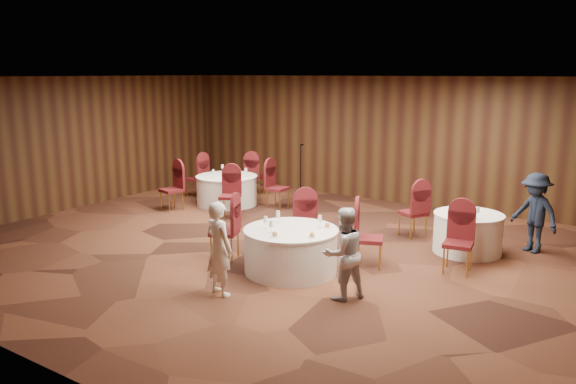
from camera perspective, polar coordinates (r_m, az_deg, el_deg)
The scene contains 15 objects.
ground at distance 10.69m, azimuth -1.49°, elevation -5.84°, with size 12.00×12.00×0.00m, color black.
room_shell at distance 10.26m, azimuth -1.55°, elevation 4.66°, with size 12.00×12.00×12.00m.
table_main at distance 9.43m, azimuth 0.29°, elevation -5.92°, with size 1.59×1.59×0.74m.
table_left at distance 14.26m, azimuth -6.23°, elevation 0.21°, with size 1.54×1.54×0.74m.
table_right at distance 10.93m, azimuth 17.79°, elevation -3.97°, with size 1.26×1.26×0.74m.
chairs_main at distance 10.11m, azimuth 1.07°, elevation -3.94°, with size 3.02×2.03×1.00m.
chairs_left at distance 14.21m, azimuth -6.27°, elevation 0.68°, with size 3.04×3.17×1.00m.
chairs_right at distance 10.71m, azimuth 14.56°, elevation -3.41°, with size 2.05×2.26×1.00m.
tabletop_main at distance 9.19m, azimuth 0.63°, elevation -3.40°, with size 1.05×1.07×0.22m.
tabletop_left at distance 14.18m, azimuth -6.24°, elevation 1.97°, with size 0.92×0.80×0.22m.
tabletop_right at distance 10.48m, azimuth 18.70°, elevation -1.76°, with size 0.08×0.08×0.22m.
mic_stand at distance 14.59m, azimuth 1.29°, elevation 0.75°, with size 0.24×0.24×1.49m.
woman_a at distance 8.44m, azimuth -7.03°, elevation -5.71°, with size 0.53×0.34×1.44m, color white.
woman_b at distance 8.29m, azimuth 5.66°, elevation -6.23°, with size 0.67×0.52×1.38m, color #B1B1B6.
man_c at distance 11.31m, azimuth 23.78°, elevation -1.95°, with size 0.96×0.55×1.49m, color black.
Camera 1 is at (5.83, -8.34, 3.28)m, focal length 35.00 mm.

